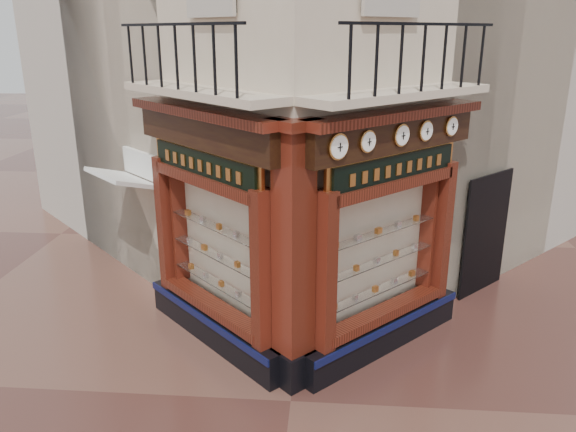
# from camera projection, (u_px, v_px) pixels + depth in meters

# --- Properties ---
(ground) EXTENTS (80.00, 80.00, 0.00)m
(ground) POSITION_uv_depth(u_px,v_px,m) (291.00, 401.00, 8.06)
(ground) COLOR #4C2A23
(ground) RESTS_ON ground
(neighbour_left) EXTENTS (11.31, 11.31, 11.00)m
(neighbour_left) POSITION_uv_depth(u_px,v_px,m) (221.00, 13.00, 14.69)
(neighbour_left) COLOR #BAB2A2
(neighbour_left) RESTS_ON ground
(neighbour_right) EXTENTS (11.31, 11.31, 11.00)m
(neighbour_right) POSITION_uv_depth(u_px,v_px,m) (412.00, 13.00, 14.33)
(neighbour_right) COLOR #BAB2A2
(neighbour_right) RESTS_ON ground
(shopfront_left) EXTENTS (2.86, 2.86, 3.98)m
(shopfront_left) POSITION_uv_depth(u_px,v_px,m) (211.00, 232.00, 9.03)
(shopfront_left) COLOR black
(shopfront_left) RESTS_ON ground
(shopfront_right) EXTENTS (2.86, 2.86, 3.98)m
(shopfront_right) POSITION_uv_depth(u_px,v_px,m) (387.00, 237.00, 8.82)
(shopfront_right) COLOR black
(shopfront_right) RESTS_ON ground
(corner_pilaster) EXTENTS (0.85, 0.85, 3.98)m
(corner_pilaster) POSITION_uv_depth(u_px,v_px,m) (293.00, 263.00, 7.93)
(corner_pilaster) COLOR black
(corner_pilaster) RESTS_ON ground
(balcony) EXTENTS (5.94, 2.97, 1.03)m
(balcony) POSITION_uv_depth(u_px,v_px,m) (299.00, 92.00, 8.15)
(balcony) COLOR beige
(balcony) RESTS_ON ground
(clock_a) EXTENTS (0.29, 0.29, 0.36)m
(clock_a) POSITION_uv_depth(u_px,v_px,m) (338.00, 147.00, 7.34)
(clock_a) COLOR #BE873F
(clock_a) RESTS_ON ground
(clock_b) EXTENTS (0.26, 0.26, 0.31)m
(clock_b) POSITION_uv_depth(u_px,v_px,m) (368.00, 141.00, 7.69)
(clock_b) COLOR #BE873F
(clock_b) RESTS_ON ground
(clock_c) EXTENTS (0.27, 0.27, 0.33)m
(clock_c) POSITION_uv_depth(u_px,v_px,m) (401.00, 135.00, 8.14)
(clock_c) COLOR #BE873F
(clock_c) RESTS_ON ground
(clock_d) EXTENTS (0.26, 0.26, 0.32)m
(clock_d) POSITION_uv_depth(u_px,v_px,m) (426.00, 131.00, 8.50)
(clock_d) COLOR #BE873F
(clock_d) RESTS_ON ground
(clock_e) EXTENTS (0.26, 0.26, 0.32)m
(clock_e) POSITION_uv_depth(u_px,v_px,m) (451.00, 126.00, 8.91)
(clock_e) COLOR #BE873F
(clock_e) RESTS_ON ground
(awning) EXTENTS (1.65, 1.65, 0.32)m
(awning) POSITION_uv_depth(u_px,v_px,m) (132.00, 292.00, 11.42)
(awning) COLOR white
(awning) RESTS_ON ground
(signboard_left) EXTENTS (2.11, 2.11, 0.57)m
(signboard_left) POSITION_uv_depth(u_px,v_px,m) (204.00, 165.00, 8.63)
(signboard_left) COLOR #C9813B
(signboard_left) RESTS_ON ground
(signboard_right) EXTENTS (2.10, 2.10, 0.56)m
(signboard_right) POSITION_uv_depth(u_px,v_px,m) (395.00, 168.00, 8.42)
(signboard_right) COLOR #C9813B
(signboard_right) RESTS_ON ground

